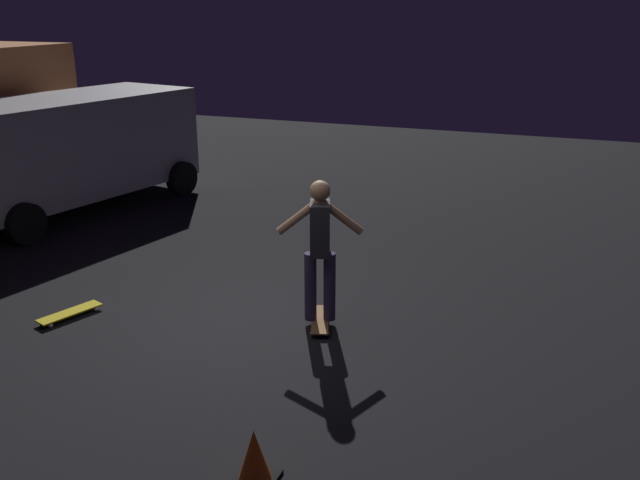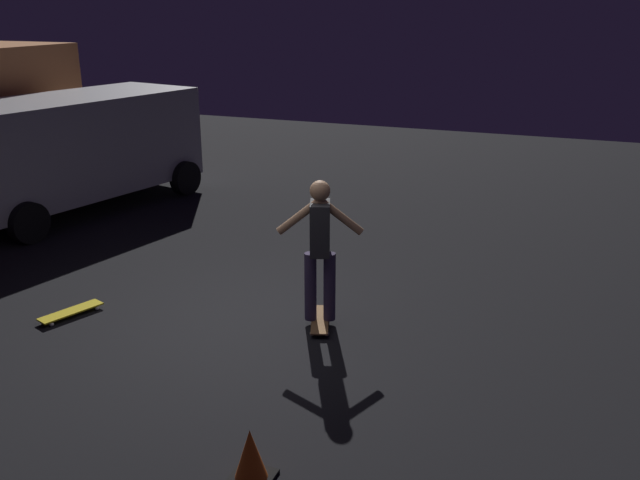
# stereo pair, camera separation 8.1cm
# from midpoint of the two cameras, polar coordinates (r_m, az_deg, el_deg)

# --- Properties ---
(ground_plane) EXTENTS (28.00, 28.00, 0.00)m
(ground_plane) POSITION_cam_midpoint_polar(r_m,az_deg,el_deg) (8.10, -6.64, -7.25)
(ground_plane) COLOR black
(parked_van) EXTENTS (4.89, 3.00, 2.03)m
(parked_van) POSITION_cam_midpoint_polar(r_m,az_deg,el_deg) (13.25, -20.18, 7.37)
(parked_van) COLOR #B2B2B7
(parked_van) RESTS_ON ground_plane
(skateboard_ridden) EXTENTS (0.80, 0.46, 0.07)m
(skateboard_ridden) POSITION_cam_midpoint_polar(r_m,az_deg,el_deg) (8.11, -0.29, -6.66)
(skateboard_ridden) COLOR olive
(skateboard_ridden) RESTS_ON ground_plane
(skateboard_spare) EXTENTS (0.80, 0.45, 0.07)m
(skateboard_spare) POSITION_cam_midpoint_polar(r_m,az_deg,el_deg) (8.83, -20.32, -5.71)
(skateboard_spare) COLOR gold
(skateboard_spare) RESTS_ON ground_plane
(skater) EXTENTS (0.43, 0.95, 1.67)m
(skater) POSITION_cam_midpoint_polar(r_m,az_deg,el_deg) (7.73, -0.30, -0.09)
(skater) COLOR #382D4C
(skater) RESTS_ON skateboard_ridden
(traffic_cone) EXTENTS (0.34, 0.34, 0.46)m
(traffic_cone) POSITION_cam_midpoint_polar(r_m,az_deg,el_deg) (5.65, -5.90, -17.56)
(traffic_cone) COLOR black
(traffic_cone) RESTS_ON ground_plane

